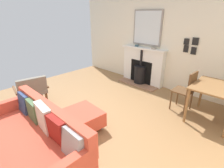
{
  "coord_description": "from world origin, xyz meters",
  "views": [
    {
      "loc": [
        1.64,
        2.53,
        2.02
      ],
      "look_at": [
        -0.61,
        0.38,
        0.73
      ],
      "focal_mm": 27.43,
      "sensor_mm": 36.0,
      "label": 1
    }
  ],
  "objects_px": {
    "ottoman": "(82,118)",
    "armchair_accent": "(32,89)",
    "dining_chair_near_fireplace": "(187,88)",
    "dining_table": "(216,91)",
    "mantel_bowl_far": "(154,48)",
    "fireplace": "(142,68)",
    "sofa": "(33,139)",
    "mantel_bowl_near": "(137,45)"
  },
  "relations": [
    {
      "from": "mantel_bowl_far",
      "to": "armchair_accent",
      "type": "bearing_deg",
      "value": -23.41
    },
    {
      "from": "sofa",
      "to": "ottoman",
      "type": "height_order",
      "value": "sofa"
    },
    {
      "from": "fireplace",
      "to": "armchair_accent",
      "type": "bearing_deg",
      "value": -17.98
    },
    {
      "from": "ottoman",
      "to": "armchair_accent",
      "type": "bearing_deg",
      "value": -80.58
    },
    {
      "from": "sofa",
      "to": "dining_chair_near_fireplace",
      "type": "distance_m",
      "value": 3.06
    },
    {
      "from": "sofa",
      "to": "ottoman",
      "type": "distance_m",
      "value": 0.92
    },
    {
      "from": "ottoman",
      "to": "fireplace",
      "type": "bearing_deg",
      "value": -168.79
    },
    {
      "from": "dining_table",
      "to": "dining_chair_near_fireplace",
      "type": "distance_m",
      "value": 0.54
    },
    {
      "from": "sofa",
      "to": "ottoman",
      "type": "relative_size",
      "value": 2.76
    },
    {
      "from": "fireplace",
      "to": "dining_chair_near_fireplace",
      "type": "height_order",
      "value": "fireplace"
    },
    {
      "from": "fireplace",
      "to": "dining_chair_near_fireplace",
      "type": "xyz_separation_m",
      "value": [
        0.75,
        1.65,
        0.06
      ]
    },
    {
      "from": "sofa",
      "to": "mantel_bowl_far",
      "type": "bearing_deg",
      "value": -175.51
    },
    {
      "from": "ottoman",
      "to": "dining_chair_near_fireplace",
      "type": "bearing_deg",
      "value": 150.46
    },
    {
      "from": "fireplace",
      "to": "mantel_bowl_far",
      "type": "height_order",
      "value": "mantel_bowl_far"
    },
    {
      "from": "mantel_bowl_far",
      "to": "ottoman",
      "type": "bearing_deg",
      "value": 4.39
    },
    {
      "from": "mantel_bowl_near",
      "to": "mantel_bowl_far",
      "type": "xyz_separation_m",
      "value": [
        0.0,
        0.58,
        -0.01
      ]
    },
    {
      "from": "dining_table",
      "to": "dining_chair_near_fireplace",
      "type": "height_order",
      "value": "dining_chair_near_fireplace"
    },
    {
      "from": "mantel_bowl_near",
      "to": "dining_chair_near_fireplace",
      "type": "distance_m",
      "value": 2.14
    },
    {
      "from": "fireplace",
      "to": "mantel_bowl_near",
      "type": "xyz_separation_m",
      "value": [
        -0.02,
        -0.25,
        0.64
      ]
    },
    {
      "from": "mantel_bowl_far",
      "to": "dining_chair_near_fireplace",
      "type": "bearing_deg",
      "value": 59.85
    },
    {
      "from": "mantel_bowl_far",
      "to": "ottoman",
      "type": "distance_m",
      "value": 2.88
    },
    {
      "from": "sofa",
      "to": "mantel_bowl_near",
      "type": "bearing_deg",
      "value": -166.59
    },
    {
      "from": "dining_chair_near_fireplace",
      "to": "armchair_accent",
      "type": "bearing_deg",
      "value": -49.74
    },
    {
      "from": "mantel_bowl_near",
      "to": "armchair_accent",
      "type": "height_order",
      "value": "mantel_bowl_near"
    },
    {
      "from": "sofa",
      "to": "armchair_accent",
      "type": "xyz_separation_m",
      "value": [
        -0.66,
        -1.58,
        0.08
      ]
    },
    {
      "from": "mantel_bowl_near",
      "to": "armchair_accent",
      "type": "relative_size",
      "value": 0.15
    },
    {
      "from": "fireplace",
      "to": "sofa",
      "type": "bearing_deg",
      "value": 9.62
    },
    {
      "from": "fireplace",
      "to": "dining_chair_near_fireplace",
      "type": "relative_size",
      "value": 1.55
    },
    {
      "from": "fireplace",
      "to": "dining_table",
      "type": "distance_m",
      "value": 2.31
    },
    {
      "from": "fireplace",
      "to": "sofa",
      "type": "height_order",
      "value": "fireplace"
    },
    {
      "from": "mantel_bowl_far",
      "to": "ottoman",
      "type": "height_order",
      "value": "mantel_bowl_far"
    },
    {
      "from": "dining_chair_near_fireplace",
      "to": "fireplace",
      "type": "bearing_deg",
      "value": -114.48
    },
    {
      "from": "mantel_bowl_far",
      "to": "dining_table",
      "type": "distance_m",
      "value": 2.06
    },
    {
      "from": "dining_table",
      "to": "mantel_bowl_near",
      "type": "bearing_deg",
      "value": -107.41
    },
    {
      "from": "fireplace",
      "to": "sofa",
      "type": "xyz_separation_m",
      "value": [
        3.63,
        0.61,
        -0.13
      ]
    },
    {
      "from": "sofa",
      "to": "fireplace",
      "type": "bearing_deg",
      "value": -170.38
    },
    {
      "from": "dining_table",
      "to": "dining_chair_near_fireplace",
      "type": "xyz_separation_m",
      "value": [
        0.0,
        -0.53,
        -0.1
      ]
    },
    {
      "from": "dining_table",
      "to": "fireplace",
      "type": "bearing_deg",
      "value": -108.92
    },
    {
      "from": "mantel_bowl_near",
      "to": "dining_chair_near_fireplace",
      "type": "relative_size",
      "value": 0.12
    },
    {
      "from": "armchair_accent",
      "to": "dining_table",
      "type": "relative_size",
      "value": 0.82
    },
    {
      "from": "fireplace",
      "to": "dining_table",
      "type": "relative_size",
      "value": 1.52
    },
    {
      "from": "ottoman",
      "to": "armchair_accent",
      "type": "relative_size",
      "value": 0.94
    }
  ]
}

